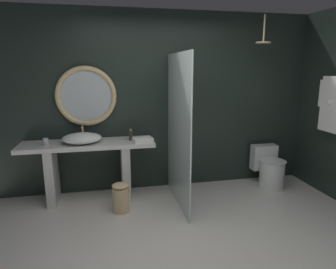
{
  "coord_description": "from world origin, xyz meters",
  "views": [
    {
      "loc": [
        -0.76,
        -2.41,
        1.79
      ],
      "look_at": [
        -0.09,
        0.8,
        1.06
      ],
      "focal_mm": 31.53,
      "sensor_mm": 36.0,
      "label": 1
    }
  ],
  "objects_px": {
    "tumbler_cup": "(46,142)",
    "folded_hand_towel": "(143,140)",
    "soap_dispenser": "(131,135)",
    "rain_shower_head": "(263,40)",
    "vessel_sink": "(82,138)",
    "toilet": "(269,168)",
    "round_wall_mirror": "(86,96)",
    "hanging_bathrobe": "(334,102)",
    "waste_bin": "(121,197)"
  },
  "relations": [
    {
      "from": "waste_bin",
      "to": "folded_hand_towel",
      "type": "xyz_separation_m",
      "value": [
        0.33,
        0.3,
        0.66
      ]
    },
    {
      "from": "vessel_sink",
      "to": "hanging_bathrobe",
      "type": "xyz_separation_m",
      "value": [
        3.32,
        -0.54,
        0.47
      ]
    },
    {
      "from": "round_wall_mirror",
      "to": "rain_shower_head",
      "type": "xyz_separation_m",
      "value": [
        2.41,
        -0.37,
        0.76
      ]
    },
    {
      "from": "soap_dispenser",
      "to": "toilet",
      "type": "height_order",
      "value": "soap_dispenser"
    },
    {
      "from": "tumbler_cup",
      "to": "round_wall_mirror",
      "type": "xyz_separation_m",
      "value": [
        0.52,
        0.29,
        0.55
      ]
    },
    {
      "from": "waste_bin",
      "to": "folded_hand_towel",
      "type": "distance_m",
      "value": 0.8
    },
    {
      "from": "hanging_bathrobe",
      "to": "toilet",
      "type": "distance_m",
      "value": 1.32
    },
    {
      "from": "toilet",
      "to": "folded_hand_towel",
      "type": "distance_m",
      "value": 2.05
    },
    {
      "from": "rain_shower_head",
      "to": "toilet",
      "type": "bearing_deg",
      "value": 13.08
    },
    {
      "from": "rain_shower_head",
      "to": "waste_bin",
      "type": "bearing_deg",
      "value": -170.84
    },
    {
      "from": "tumbler_cup",
      "to": "folded_hand_towel",
      "type": "distance_m",
      "value": 1.25
    },
    {
      "from": "hanging_bathrobe",
      "to": "folded_hand_towel",
      "type": "height_order",
      "value": "hanging_bathrobe"
    },
    {
      "from": "toilet",
      "to": "vessel_sink",
      "type": "bearing_deg",
      "value": 179.35
    },
    {
      "from": "soap_dispenser",
      "to": "toilet",
      "type": "xyz_separation_m",
      "value": [
        2.11,
        -0.06,
        -0.61
      ]
    },
    {
      "from": "rain_shower_head",
      "to": "soap_dispenser",
      "type": "bearing_deg",
      "value": 175.98
    },
    {
      "from": "tumbler_cup",
      "to": "round_wall_mirror",
      "type": "distance_m",
      "value": 0.81
    },
    {
      "from": "waste_bin",
      "to": "folded_hand_towel",
      "type": "bearing_deg",
      "value": 42.42
    },
    {
      "from": "soap_dispenser",
      "to": "waste_bin",
      "type": "relative_size",
      "value": 0.42
    },
    {
      "from": "waste_bin",
      "to": "hanging_bathrobe",
      "type": "bearing_deg",
      "value": -2.49
    },
    {
      "from": "waste_bin",
      "to": "folded_hand_towel",
      "type": "relative_size",
      "value": 1.48
    },
    {
      "from": "soap_dispenser",
      "to": "rain_shower_head",
      "type": "distance_m",
      "value": 2.23
    },
    {
      "from": "hanging_bathrobe",
      "to": "toilet",
      "type": "height_order",
      "value": "hanging_bathrobe"
    },
    {
      "from": "toilet",
      "to": "tumbler_cup",
      "type": "bearing_deg",
      "value": 179.62
    },
    {
      "from": "tumbler_cup",
      "to": "rain_shower_head",
      "type": "distance_m",
      "value": 3.21
    },
    {
      "from": "hanging_bathrobe",
      "to": "folded_hand_towel",
      "type": "relative_size",
      "value": 3.13
    },
    {
      "from": "soap_dispenser",
      "to": "hanging_bathrobe",
      "type": "relative_size",
      "value": 0.2
    },
    {
      "from": "toilet",
      "to": "folded_hand_towel",
      "type": "xyz_separation_m",
      "value": [
        -1.96,
        -0.09,
        0.57
      ]
    },
    {
      "from": "hanging_bathrobe",
      "to": "waste_bin",
      "type": "height_order",
      "value": "hanging_bathrobe"
    },
    {
      "from": "vessel_sink",
      "to": "folded_hand_towel",
      "type": "relative_size",
      "value": 1.99
    },
    {
      "from": "vessel_sink",
      "to": "rain_shower_head",
      "type": "bearing_deg",
      "value": -2.23
    },
    {
      "from": "tumbler_cup",
      "to": "waste_bin",
      "type": "distance_m",
      "value": 1.21
    },
    {
      "from": "vessel_sink",
      "to": "hanging_bathrobe",
      "type": "distance_m",
      "value": 3.4
    },
    {
      "from": "vessel_sink",
      "to": "round_wall_mirror",
      "type": "relative_size",
      "value": 0.62
    },
    {
      "from": "tumbler_cup",
      "to": "folded_hand_towel",
      "type": "bearing_deg",
      "value": -5.0
    },
    {
      "from": "toilet",
      "to": "waste_bin",
      "type": "relative_size",
      "value": 1.59
    },
    {
      "from": "rain_shower_head",
      "to": "toilet",
      "type": "distance_m",
      "value": 1.91
    },
    {
      "from": "vessel_sink",
      "to": "rain_shower_head",
      "type": "height_order",
      "value": "rain_shower_head"
    },
    {
      "from": "vessel_sink",
      "to": "hanging_bathrobe",
      "type": "height_order",
      "value": "hanging_bathrobe"
    },
    {
      "from": "soap_dispenser",
      "to": "rain_shower_head",
      "type": "bearing_deg",
      "value": -4.02
    },
    {
      "from": "waste_bin",
      "to": "vessel_sink",
      "type": "bearing_deg",
      "value": 137.85
    },
    {
      "from": "tumbler_cup",
      "to": "folded_hand_towel",
      "type": "xyz_separation_m",
      "value": [
        1.25,
        -0.11,
        -0.01
      ]
    },
    {
      "from": "round_wall_mirror",
      "to": "rain_shower_head",
      "type": "height_order",
      "value": "rain_shower_head"
    },
    {
      "from": "hanging_bathrobe",
      "to": "tumbler_cup",
      "type": "bearing_deg",
      "value": 171.93
    },
    {
      "from": "vessel_sink",
      "to": "rain_shower_head",
      "type": "xyz_separation_m",
      "value": [
        2.48,
        -0.1,
        1.28
      ]
    },
    {
      "from": "soap_dispenser",
      "to": "rain_shower_head",
      "type": "relative_size",
      "value": 0.43
    },
    {
      "from": "vessel_sink",
      "to": "toilet",
      "type": "bearing_deg",
      "value": -0.65
    },
    {
      "from": "folded_hand_towel",
      "to": "soap_dispenser",
      "type": "bearing_deg",
      "value": 133.87
    },
    {
      "from": "soap_dispenser",
      "to": "hanging_bathrobe",
      "type": "height_order",
      "value": "hanging_bathrobe"
    },
    {
      "from": "round_wall_mirror",
      "to": "waste_bin",
      "type": "relative_size",
      "value": 2.16
    },
    {
      "from": "soap_dispenser",
      "to": "hanging_bathrobe",
      "type": "distance_m",
      "value": 2.77
    }
  ]
}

